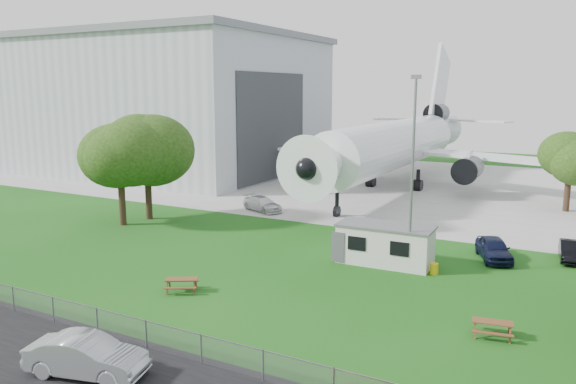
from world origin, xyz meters
The scene contains 17 objects.
ground centered at (0.00, 0.00, 0.00)m, with size 160.00×160.00×0.00m, color #24641B.
asphalt_strip centered at (0.00, -13.00, 0.01)m, with size 120.00×8.00×0.02m, color black.
concrete_apron centered at (0.00, 38.00, 0.01)m, with size 120.00×46.00×0.03m, color #B7B7B2.
hangar centered at (-37.97, 36.00, 9.41)m, with size 43.00×31.00×18.55m.
airliner centered at (-2.00, 35.86, 5.27)m, with size 46.36×47.73×17.69m.
site_cabin centered at (6.31, 7.21, 1.31)m, with size 6.79×2.88×2.62m.
picnic_west centered at (-2.13, -3.18, 0.00)m, with size 1.80×1.50×0.76m, color brown, non-canonical shape.
picnic_east centered at (14.27, -1.06, 0.00)m, with size 1.80×1.50×0.76m, color brown, non-canonical shape.
fence centered at (0.00, -9.50, 0.00)m, with size 58.00×0.04×1.30m, color gray.
lamp_mast centered at (8.20, 6.20, 6.00)m, with size 0.16×0.16×12.00m, color slate.
tree_west_big centered at (-16.26, 9.85, 6.29)m, with size 7.50×7.50×10.05m.
tree_west_small centered at (-16.67, 7.08, 5.67)m, with size 6.69×6.69×9.02m.
tree_far_apron centered at (16.05, 30.69, 4.99)m, with size 6.38×6.38×8.19m.
car_centre_sedan centered at (0.58, -12.45, 0.81)m, with size 1.71×4.89×1.61m, color #AAADB1.
car_ne_hatch centered at (12.45, 11.52, 0.76)m, with size 1.79×4.44×1.51m, color black.
car_ne_sedan centered at (17.02, 13.82, 0.64)m, with size 1.36×3.89×1.28m, color black.
car_apron_van centered at (-9.09, 17.31, 0.67)m, with size 1.86×4.59×1.33m, color silver.
Camera 1 is at (17.50, -26.93, 11.28)m, focal length 35.00 mm.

